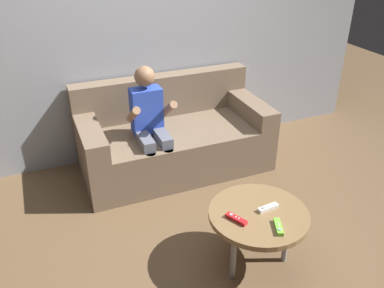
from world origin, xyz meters
TOP-DOWN VIEW (x-y plane):
  - ground_plane at (0.00, 0.00)m, footprint 9.34×9.34m
  - wall_back at (0.00, 1.59)m, footprint 4.67×0.05m
  - couch at (0.16, 1.19)m, footprint 1.65×0.80m
  - person_seated_on_couch at (-0.09, 1.01)m, footprint 0.35×0.43m
  - coffee_table at (0.23, -0.18)m, footprint 0.62×0.62m
  - game_remote_white_near_edge at (0.29, -0.18)m, footprint 0.14×0.05m
  - game_remote_red_center at (0.06, -0.20)m, footprint 0.09×0.14m
  - game_remote_lime_far_corner at (0.26, -0.36)m, footprint 0.09×0.14m

SIDE VIEW (x-z plane):
  - ground_plane at x=0.00m, z-range 0.00..0.00m
  - couch at x=0.16m, z-range -0.11..0.67m
  - coffee_table at x=0.23m, z-range 0.17..0.59m
  - game_remote_white_near_edge at x=0.29m, z-range 0.42..0.44m
  - game_remote_red_center at x=0.06m, z-range 0.42..0.44m
  - game_remote_lime_far_corner at x=0.26m, z-range 0.42..0.44m
  - person_seated_on_couch at x=-0.09m, z-range 0.06..1.07m
  - wall_back at x=0.00m, z-range 0.00..2.50m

